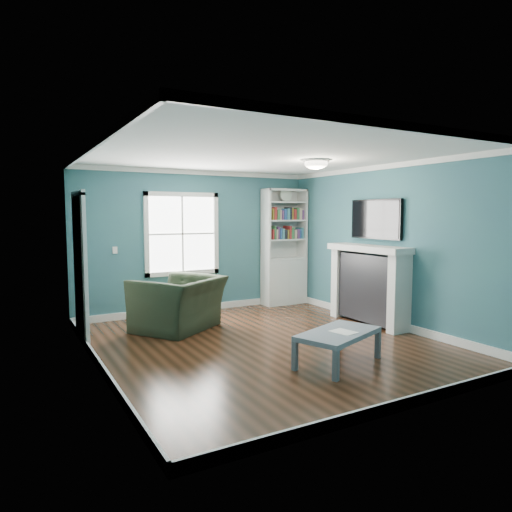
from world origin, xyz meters
TOP-DOWN VIEW (x-y plane):
  - floor at (0.00, 0.00)m, footprint 5.00×5.00m
  - room_walls at (0.00, 0.00)m, footprint 5.00×5.00m
  - trim at (0.00, 0.00)m, footprint 4.50×5.00m
  - window at (-0.30, 2.49)m, footprint 1.40×0.06m
  - bookshelf at (1.77, 2.30)m, footprint 0.90×0.35m
  - fireplace at (2.08, 0.20)m, footprint 0.44×1.58m
  - tv at (2.20, 0.20)m, footprint 0.06×1.10m
  - door at (-2.22, 1.40)m, footprint 0.12×0.98m
  - ceiling_fixture at (0.90, 0.10)m, footprint 0.38×0.38m
  - light_switch at (-1.50, 2.48)m, footprint 0.08×0.01m
  - recliner at (-0.78, 1.37)m, footprint 1.51×1.39m
  - coffee_table at (0.32, -1.16)m, footprint 1.24×0.95m
  - paper_sheet at (0.36, -1.21)m, footprint 0.28×0.33m

SIDE VIEW (x-z plane):
  - floor at x=0.00m, z-range 0.00..0.00m
  - coffee_table at x=0.32m, z-range 0.15..0.55m
  - paper_sheet at x=0.36m, z-range 0.40..0.40m
  - recliner at x=-0.78m, z-range 0.00..1.10m
  - fireplace at x=2.08m, z-range -0.01..1.29m
  - bookshelf at x=1.77m, z-range -0.23..2.08m
  - door at x=-2.22m, z-range -0.01..2.16m
  - light_switch at x=-1.50m, z-range 1.14..1.26m
  - trim at x=0.00m, z-range -0.06..2.54m
  - window at x=-0.30m, z-range 0.70..2.20m
  - room_walls at x=0.00m, z-range -0.92..4.08m
  - tv at x=2.20m, z-range 1.40..2.05m
  - ceiling_fixture at x=0.90m, z-range 2.47..2.63m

